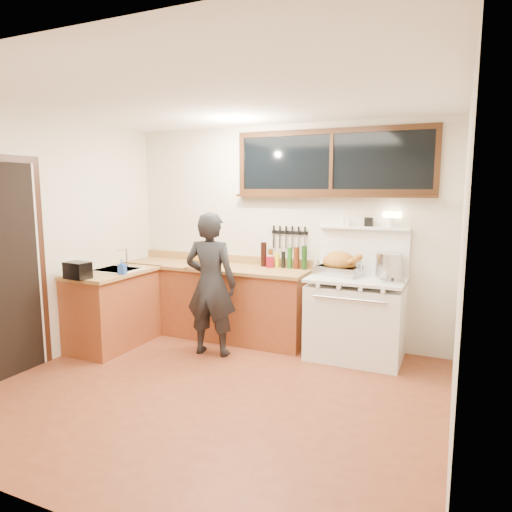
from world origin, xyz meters
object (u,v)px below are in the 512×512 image
at_px(roast_turkey, 340,265).
at_px(vintage_stove, 356,316).
at_px(man, 211,284).
at_px(cutting_board, 201,262).

bearing_deg(roast_turkey, vintage_stove, -16.54).
relative_size(man, cutting_board, 3.62).
bearing_deg(vintage_stove, man, -159.46).
height_order(vintage_stove, cutting_board, vintage_stove).
distance_m(man, roast_turkey, 1.45).
xyz_separation_m(vintage_stove, cutting_board, (-1.89, -0.11, 0.48)).
height_order(man, roast_turkey, man).
distance_m(cutting_board, roast_turkey, 1.69).
xyz_separation_m(cutting_board, roast_turkey, (1.68, 0.18, 0.05)).
bearing_deg(cutting_board, vintage_stove, 3.45).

